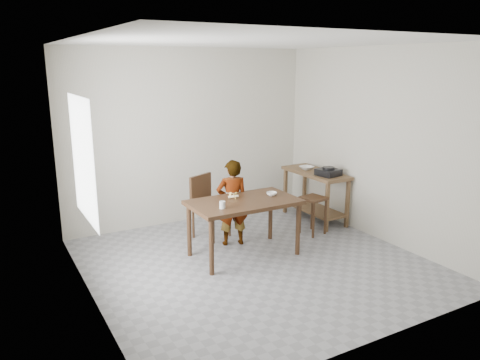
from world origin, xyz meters
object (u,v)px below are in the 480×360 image
prep_counter (315,196)px  child (232,203)px  dining_chair (211,207)px  stool (313,215)px  dining_table (244,228)px

prep_counter → child: size_ratio=1.00×
dining_chair → stool: size_ratio=1.60×
dining_table → child: (0.06, 0.42, 0.23)m
prep_counter → child: child is taller
prep_counter → dining_chair: bearing=176.4°
child → dining_chair: bearing=-56.9°
child → prep_counter: bearing=-155.4°
prep_counter → dining_chair: (-1.79, 0.11, 0.05)m
dining_table → prep_counter: (1.72, 0.70, 0.03)m
child → dining_table: bearing=97.5°
prep_counter → child: (-1.66, -0.28, 0.20)m
stool → prep_counter: bearing=49.5°
dining_chair → dining_table: bearing=-109.2°
dining_table → dining_chair: bearing=95.2°
stool → dining_chair: bearing=155.8°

